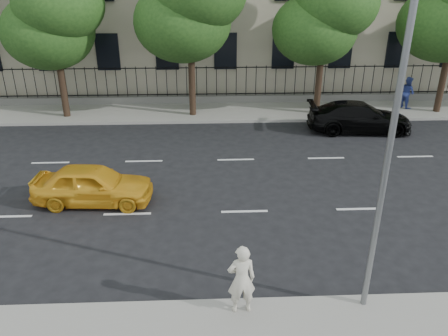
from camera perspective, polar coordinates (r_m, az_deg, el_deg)
The scene contains 11 objects.
ground at distance 12.99m, azimuth 3.64°, elevation -11.24°, with size 120.00×120.00×0.00m, color black.
far_sidewalk at distance 25.63m, azimuth 0.48°, elevation 7.47°, with size 60.00×4.00×0.15m, color gray.
lane_markings at distance 17.05m, azimuth 2.04°, elevation -1.89°, with size 49.60×4.62×0.01m, color silver, non-canonical shape.
iron_fence at distance 27.11m, azimuth 0.30°, elevation 9.67°, with size 30.00×0.50×2.20m.
street_light at distance 9.79m, azimuth 20.45°, elevation 8.60°, with size 0.25×3.32×8.05m.
tree_b at distance 25.11m, azimuth -21.52°, elevation 18.95°, with size 5.53×5.12×8.97m.
tree_d at distance 24.72m, azimuth 13.11°, elevation 19.86°, with size 5.34×4.94×8.84m.
yellow_taxi at distance 15.99m, azimuth -16.74°, elevation -2.08°, with size 1.67×4.14×1.41m, color gold.
black_sedan at distance 23.34m, azimuth 17.26°, elevation 6.38°, with size 2.11×5.20×1.51m, color black.
woman_near at distance 10.41m, azimuth 2.30°, elevation -14.32°, with size 0.66×0.43×1.81m, color beige.
pedestrian_far at distance 27.94m, azimuth 22.81°, elevation 9.10°, with size 0.88×0.69×1.82m, color #324298.
Camera 1 is at (-1.26, -10.48, 7.57)m, focal length 35.00 mm.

